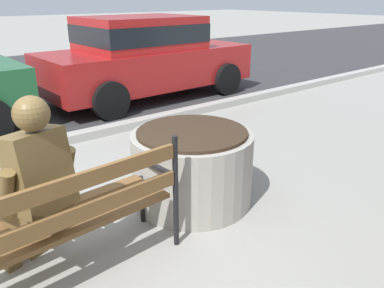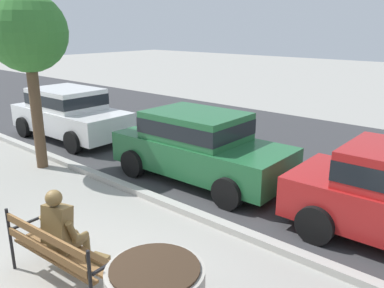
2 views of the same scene
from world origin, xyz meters
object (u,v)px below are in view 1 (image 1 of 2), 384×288
concrete_planter (192,167)px  parked_car_red (145,55)px  park_bench (59,218)px  bronze_statue_seated (33,193)px

concrete_planter → parked_car_red: 4.29m
park_bench → bronze_statue_seated: (-0.08, 0.21, 0.12)m
park_bench → bronze_statue_seated: bronze_statue_seated is taller
park_bench → concrete_planter: bearing=15.4°
concrete_planter → bronze_statue_seated: bearing=-173.0°
park_bench → parked_car_red: (3.34, 4.22, 0.30)m
concrete_planter → parked_car_red: (1.89, 3.82, 0.48)m
park_bench → concrete_planter: park_bench is taller
park_bench → bronze_statue_seated: bearing=110.7°
bronze_statue_seated → parked_car_red: size_ratio=0.33×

